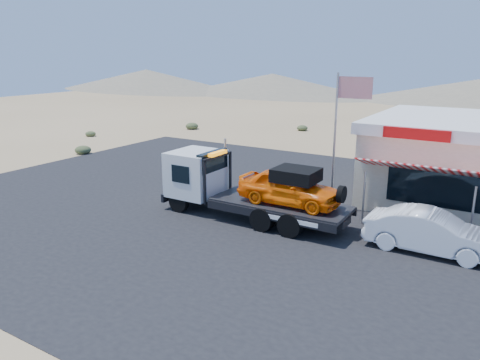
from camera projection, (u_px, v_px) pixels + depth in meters
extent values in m
plane|color=#8C734F|center=(187.00, 219.00, 19.82)|extent=(120.00, 120.00, 0.00)
cube|color=black|center=(263.00, 208.00, 21.26)|extent=(32.00, 24.00, 0.02)
cylinder|color=black|center=(179.00, 201.00, 20.57)|extent=(0.94, 0.28, 0.94)
cylinder|color=black|center=(204.00, 191.00, 22.12)|extent=(0.94, 0.28, 0.94)
cylinder|color=black|center=(263.00, 219.00, 18.43)|extent=(0.94, 0.52, 0.94)
cylinder|color=black|center=(284.00, 206.00, 19.97)|extent=(0.94, 0.52, 0.94)
cylinder|color=black|center=(291.00, 225.00, 17.81)|extent=(0.94, 0.52, 0.94)
cylinder|color=black|center=(311.00, 211.00, 19.35)|extent=(0.94, 0.52, 0.94)
cube|color=black|center=(258.00, 206.00, 19.55)|extent=(7.70, 0.94, 0.28)
cube|color=silver|center=(196.00, 173.00, 20.91)|extent=(2.07, 2.21, 1.97)
cube|color=black|center=(212.00, 161.00, 20.28)|extent=(0.33, 1.88, 0.85)
cube|color=black|center=(218.00, 178.00, 20.32)|extent=(0.09, 2.07, 1.88)
cube|color=orange|center=(218.00, 153.00, 20.04)|extent=(0.23, 1.13, 0.14)
cube|color=black|center=(280.00, 204.00, 18.95)|extent=(5.64, 2.16, 0.14)
imported|color=#FF6607|center=(289.00, 187.00, 18.56)|extent=(4.14, 1.66, 1.41)
cube|color=black|center=(296.00, 175.00, 18.27)|extent=(1.69, 1.41, 0.52)
imported|color=silver|center=(431.00, 232.00, 16.34)|extent=(4.49, 1.57, 1.48)
cube|color=red|center=(416.00, 134.00, 18.69)|extent=(2.60, 0.12, 0.45)
cube|color=black|center=(479.00, 194.00, 18.18)|extent=(7.00, 0.06, 1.60)
cube|color=red|center=(480.00, 175.00, 17.21)|extent=(9.00, 1.73, 0.61)
cylinder|color=#99999E|center=(364.00, 198.00, 18.94)|extent=(0.08, 0.08, 2.20)
cylinder|color=#99999E|center=(472.00, 216.00, 16.91)|extent=(0.08, 0.08, 2.20)
cylinder|color=#99999E|center=(334.00, 143.00, 20.33)|extent=(0.10, 0.10, 6.00)
cube|color=#B20C14|center=(355.00, 88.00, 19.32)|extent=(1.50, 0.02, 0.90)
ellipsoid|color=#374525|center=(83.00, 149.00, 32.60)|extent=(1.11, 1.11, 0.60)
ellipsoid|color=#374525|center=(90.00, 134.00, 39.38)|extent=(0.86, 0.86, 0.46)
ellipsoid|color=#374525|center=(192.00, 126.00, 43.07)|extent=(1.17, 1.17, 0.63)
ellipsoid|color=#374525|center=(302.00, 128.00, 42.25)|extent=(0.97, 0.97, 0.52)
ellipsoid|color=#374525|center=(379.00, 139.00, 36.90)|extent=(0.96, 0.96, 0.51)
cone|color=#726B59|center=(273.00, 84.00, 77.17)|extent=(36.00, 36.00, 3.50)
cone|color=#726B59|center=(147.00, 80.00, 87.35)|extent=(40.00, 40.00, 3.80)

